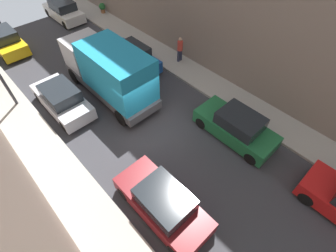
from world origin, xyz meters
name	(u,v)px	position (x,y,z in m)	size (l,w,h in m)	color
ground	(150,125)	(0.00, 0.00, 0.00)	(32.00, 32.00, 0.00)	#38383D
sidewalk_left	(65,181)	(-5.00, 0.00, 0.07)	(2.00, 44.00, 0.15)	#A8A399
sidewalk_right	(210,84)	(5.00, 0.00, 0.07)	(2.00, 44.00, 0.15)	#A8A399
parked_car_left_2	(163,203)	(-2.70, -3.99, 0.72)	(1.78, 4.20, 1.57)	maroon
parked_car_left_3	(62,99)	(-2.70, 4.29, 0.72)	(1.78, 4.20, 1.57)	silver
parked_car_left_4	(6,41)	(-2.70, 12.78, 0.72)	(1.78, 4.20, 1.57)	gold
parked_car_right_2	(236,127)	(2.70, -3.56, 0.72)	(1.78, 4.20, 1.57)	#1E6638
parked_car_right_3	(132,57)	(2.70, 4.92, 0.72)	(1.78, 4.20, 1.57)	#194799
parked_car_right_4	(64,11)	(2.70, 14.38, 0.72)	(1.78, 4.20, 1.57)	white
delivery_truck	(109,71)	(0.00, 3.31, 1.79)	(2.26, 6.60, 3.38)	#4C4C51
pedestrian	(180,49)	(5.32, 3.05, 1.07)	(0.40, 0.36, 1.72)	#2D334C
potted_plant_1	(102,7)	(5.62, 12.97, 0.62)	(0.56, 0.56, 0.82)	brown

